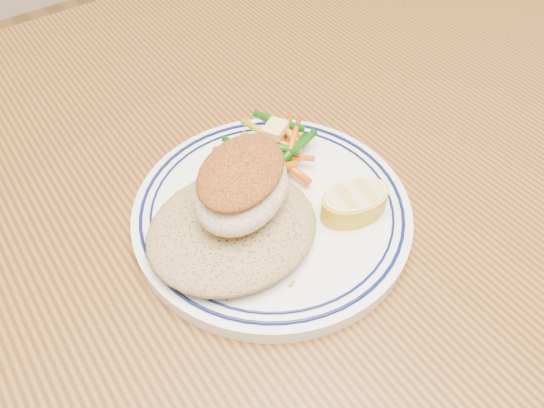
{
  "coord_description": "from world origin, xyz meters",
  "views": [
    {
      "loc": [
        -0.17,
        -0.29,
        1.13
      ],
      "look_at": [
        0.01,
        -0.03,
        0.77
      ],
      "focal_mm": 35.0,
      "sensor_mm": 36.0,
      "label": 1
    }
  ],
  "objects_px": {
    "fish_fillet": "(242,185)",
    "vegetable_pile": "(267,151)",
    "dining_table": "(250,259)",
    "rice_pilaf": "(232,226)",
    "lemon_wedge": "(355,202)",
    "plate": "(272,212)"
  },
  "relations": [
    {
      "from": "dining_table",
      "to": "rice_pilaf",
      "type": "distance_m",
      "value": 0.14
    },
    {
      "from": "dining_table",
      "to": "plate",
      "type": "relative_size",
      "value": 5.92
    },
    {
      "from": "dining_table",
      "to": "lemon_wedge",
      "type": "height_order",
      "value": "lemon_wedge"
    },
    {
      "from": "fish_fillet",
      "to": "vegetable_pile",
      "type": "bearing_deg",
      "value": 40.8
    },
    {
      "from": "dining_table",
      "to": "fish_fillet",
      "type": "bearing_deg",
      "value": -125.49
    },
    {
      "from": "vegetable_pile",
      "to": "plate",
      "type": "bearing_deg",
      "value": -120.2
    },
    {
      "from": "plate",
      "to": "fish_fillet",
      "type": "bearing_deg",
      "value": 179.09
    },
    {
      "from": "plate",
      "to": "vegetable_pile",
      "type": "bearing_deg",
      "value": 59.8
    },
    {
      "from": "dining_table",
      "to": "vegetable_pile",
      "type": "bearing_deg",
      "value": 28.26
    },
    {
      "from": "dining_table",
      "to": "plate",
      "type": "bearing_deg",
      "value": -77.73
    },
    {
      "from": "rice_pilaf",
      "to": "fish_fillet",
      "type": "bearing_deg",
      "value": 26.29
    },
    {
      "from": "rice_pilaf",
      "to": "lemon_wedge",
      "type": "distance_m",
      "value": 0.11
    },
    {
      "from": "dining_table",
      "to": "vegetable_pile",
      "type": "height_order",
      "value": "vegetable_pile"
    },
    {
      "from": "dining_table",
      "to": "fish_fillet",
      "type": "relative_size",
      "value": 12.27
    },
    {
      "from": "plate",
      "to": "rice_pilaf",
      "type": "bearing_deg",
      "value": -170.3
    },
    {
      "from": "lemon_wedge",
      "to": "dining_table",
      "type": "bearing_deg",
      "value": 129.07
    },
    {
      "from": "plate",
      "to": "rice_pilaf",
      "type": "distance_m",
      "value": 0.05
    },
    {
      "from": "rice_pilaf",
      "to": "lemon_wedge",
      "type": "xyz_separation_m",
      "value": [
        0.1,
        -0.04,
        -0.0
      ]
    },
    {
      "from": "dining_table",
      "to": "lemon_wedge",
      "type": "distance_m",
      "value": 0.16
    },
    {
      "from": "vegetable_pile",
      "to": "lemon_wedge",
      "type": "bearing_deg",
      "value": -75.25
    },
    {
      "from": "plate",
      "to": "fish_fillet",
      "type": "height_order",
      "value": "fish_fillet"
    },
    {
      "from": "vegetable_pile",
      "to": "dining_table",
      "type": "bearing_deg",
      "value": -151.74
    }
  ]
}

